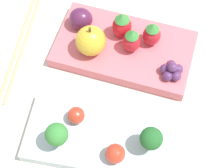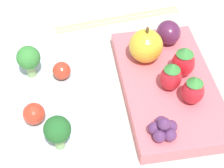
{
  "view_description": "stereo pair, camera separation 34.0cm",
  "coord_description": "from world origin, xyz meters",
  "px_view_note": "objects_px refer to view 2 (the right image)",
  "views": [
    {
      "loc": [
        -0.08,
        0.24,
        0.51
      ],
      "look_at": [
        0.01,
        -0.01,
        0.03
      ],
      "focal_mm": 60.0,
      "sensor_mm": 36.0,
      "label": 1
    },
    {
      "loc": [
        -0.32,
        0.04,
        0.39
      ],
      "look_at": [
        0.01,
        -0.01,
        0.03
      ],
      "focal_mm": 60.0,
      "sensor_mm": 36.0,
      "label": 2
    }
  ],
  "objects_px": {
    "strawberry_2": "(193,90)",
    "strawberry_0": "(184,62)",
    "broccoli_floret_1": "(29,59)",
    "chopsticks_pair": "(118,18)",
    "bento_box_fruit": "(168,86)",
    "apple": "(146,46)",
    "cherry_tomato_0": "(34,114)",
    "cherry_tomato_1": "(62,71)",
    "broccoli_floret_0": "(57,130)",
    "grape_cluster": "(163,129)",
    "bento_box_savoury": "(54,103)",
    "plum": "(168,32)",
    "strawberry_1": "(171,77)"
  },
  "relations": [
    {
      "from": "cherry_tomato_1",
      "to": "strawberry_0",
      "type": "bearing_deg",
      "value": -95.62
    },
    {
      "from": "strawberry_0",
      "to": "strawberry_2",
      "type": "height_order",
      "value": "strawberry_0"
    },
    {
      "from": "apple",
      "to": "chopsticks_pair",
      "type": "height_order",
      "value": "apple"
    },
    {
      "from": "bento_box_fruit",
      "to": "apple",
      "type": "height_order",
      "value": "apple"
    },
    {
      "from": "bento_box_savoury",
      "to": "bento_box_fruit",
      "type": "relative_size",
      "value": 0.99
    },
    {
      "from": "plum",
      "to": "grape_cluster",
      "type": "relative_size",
      "value": 1.07
    },
    {
      "from": "strawberry_2",
      "to": "grape_cluster",
      "type": "bearing_deg",
      "value": 133.86
    },
    {
      "from": "chopsticks_pair",
      "to": "bento_box_fruit",
      "type": "bearing_deg",
      "value": -164.6
    },
    {
      "from": "broccoli_floret_0",
      "to": "plum",
      "type": "relative_size",
      "value": 1.24
    },
    {
      "from": "broccoli_floret_0",
      "to": "strawberry_2",
      "type": "distance_m",
      "value": 0.17
    },
    {
      "from": "broccoli_floret_1",
      "to": "strawberry_1",
      "type": "xyz_separation_m",
      "value": [
        -0.05,
        -0.18,
        -0.01
      ]
    },
    {
      "from": "cherry_tomato_0",
      "to": "grape_cluster",
      "type": "bearing_deg",
      "value": -104.89
    },
    {
      "from": "strawberry_2",
      "to": "chopsticks_pair",
      "type": "bearing_deg",
      "value": 17.83
    },
    {
      "from": "broccoli_floret_0",
      "to": "grape_cluster",
      "type": "bearing_deg",
      "value": -89.96
    },
    {
      "from": "cherry_tomato_0",
      "to": "cherry_tomato_1",
      "type": "distance_m",
      "value": 0.08
    },
    {
      "from": "apple",
      "to": "strawberry_0",
      "type": "bearing_deg",
      "value": -129.58
    },
    {
      "from": "bento_box_savoury",
      "to": "grape_cluster",
      "type": "xyz_separation_m",
      "value": [
        -0.07,
        -0.13,
        0.02
      ]
    },
    {
      "from": "broccoli_floret_0",
      "to": "cherry_tomato_1",
      "type": "xyz_separation_m",
      "value": [
        0.11,
        -0.01,
        -0.02
      ]
    },
    {
      "from": "apple",
      "to": "grape_cluster",
      "type": "bearing_deg",
      "value": 178.5
    },
    {
      "from": "bento_box_fruit",
      "to": "cherry_tomato_1",
      "type": "bearing_deg",
      "value": 79.3
    },
    {
      "from": "strawberry_1",
      "to": "bento_box_fruit",
      "type": "bearing_deg",
      "value": -8.88
    },
    {
      "from": "grape_cluster",
      "to": "cherry_tomato_0",
      "type": "bearing_deg",
      "value": 75.11
    },
    {
      "from": "bento_box_fruit",
      "to": "broccoli_floret_0",
      "type": "bearing_deg",
      "value": 119.24
    },
    {
      "from": "chopsticks_pair",
      "to": "broccoli_floret_0",
      "type": "bearing_deg",
      "value": 157.5
    },
    {
      "from": "strawberry_2",
      "to": "broccoli_floret_0",
      "type": "bearing_deg",
      "value": 105.01
    },
    {
      "from": "bento_box_fruit",
      "to": "strawberry_0",
      "type": "bearing_deg",
      "value": -61.59
    },
    {
      "from": "cherry_tomato_0",
      "to": "strawberry_2",
      "type": "xyz_separation_m",
      "value": [
        0.01,
        -0.2,
        0.01
      ]
    },
    {
      "from": "strawberry_0",
      "to": "plum",
      "type": "xyz_separation_m",
      "value": [
        0.07,
        0.0,
        -0.01
      ]
    },
    {
      "from": "chopsticks_pair",
      "to": "broccoli_floret_1",
      "type": "bearing_deg",
      "value": 133.24
    },
    {
      "from": "bento_box_fruit",
      "to": "cherry_tomato_0",
      "type": "height_order",
      "value": "cherry_tomato_0"
    },
    {
      "from": "bento_box_fruit",
      "to": "cherry_tomato_0",
      "type": "distance_m",
      "value": 0.18
    },
    {
      "from": "bento_box_fruit",
      "to": "grape_cluster",
      "type": "xyz_separation_m",
      "value": [
        -0.08,
        0.03,
        0.02
      ]
    },
    {
      "from": "cherry_tomato_0",
      "to": "grape_cluster",
      "type": "relative_size",
      "value": 0.76
    },
    {
      "from": "apple",
      "to": "chopsticks_pair",
      "type": "distance_m",
      "value": 0.13
    },
    {
      "from": "broccoli_floret_0",
      "to": "strawberry_2",
      "type": "bearing_deg",
      "value": -74.99
    },
    {
      "from": "broccoli_floret_0",
      "to": "broccoli_floret_1",
      "type": "relative_size",
      "value": 0.99
    },
    {
      "from": "plum",
      "to": "bento_box_fruit",
      "type": "bearing_deg",
      "value": 168.37
    },
    {
      "from": "strawberry_2",
      "to": "strawberry_0",
      "type": "bearing_deg",
      "value": -0.2
    },
    {
      "from": "strawberry_0",
      "to": "chopsticks_pair",
      "type": "height_order",
      "value": "strawberry_0"
    },
    {
      "from": "bento_box_fruit",
      "to": "strawberry_2",
      "type": "relative_size",
      "value": 5.12
    },
    {
      "from": "broccoli_floret_1",
      "to": "grape_cluster",
      "type": "relative_size",
      "value": 1.34
    },
    {
      "from": "bento_box_savoury",
      "to": "broccoli_floret_1",
      "type": "xyz_separation_m",
      "value": [
        0.05,
        0.03,
        0.04
      ]
    },
    {
      "from": "bento_box_fruit",
      "to": "apple",
      "type": "distance_m",
      "value": 0.06
    },
    {
      "from": "broccoli_floret_1",
      "to": "strawberry_0",
      "type": "distance_m",
      "value": 0.2
    },
    {
      "from": "bento_box_fruit",
      "to": "broccoli_floret_1",
      "type": "xyz_separation_m",
      "value": [
        0.04,
        0.18,
        0.04
      ]
    },
    {
      "from": "strawberry_2",
      "to": "grape_cluster",
      "type": "xyz_separation_m",
      "value": [
        -0.04,
        0.05,
        -0.01
      ]
    },
    {
      "from": "apple",
      "to": "strawberry_0",
      "type": "xyz_separation_m",
      "value": [
        -0.04,
        -0.04,
        -0.0
      ]
    },
    {
      "from": "strawberry_2",
      "to": "bento_box_savoury",
      "type": "bearing_deg",
      "value": 81.12
    },
    {
      "from": "bento_box_savoury",
      "to": "strawberry_1",
      "type": "bearing_deg",
      "value": -90.84
    },
    {
      "from": "broccoli_floret_0",
      "to": "broccoli_floret_1",
      "type": "height_order",
      "value": "same"
    }
  ]
}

